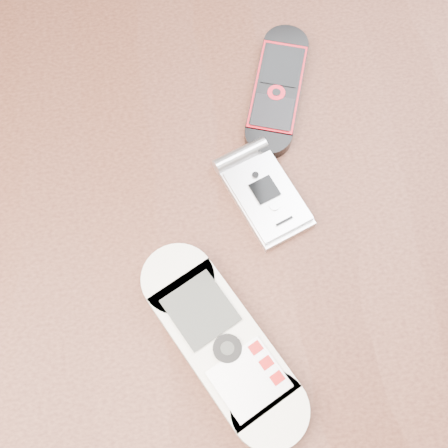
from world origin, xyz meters
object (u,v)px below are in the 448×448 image
at_px(table, 219,267).
at_px(motorola_razr, 266,195).
at_px(nokia_white, 222,343).
at_px(nokia_black_red, 277,89).

bearing_deg(table, motorola_razr, 27.34).
distance_m(nokia_white, motorola_razr, 0.13).
xyz_separation_m(nokia_white, nokia_black_red, (0.08, 0.22, -0.00)).
distance_m(table, nokia_black_red, 0.18).
relative_size(nokia_black_red, motorola_razr, 1.45).
relative_size(nokia_white, nokia_black_red, 1.31).
bearing_deg(motorola_razr, table, -174.17).
relative_size(table, nokia_black_red, 8.79).
bearing_deg(motorola_razr, nokia_white, -135.04).
xyz_separation_m(nokia_black_red, motorola_razr, (-0.03, -0.10, 0.00)).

